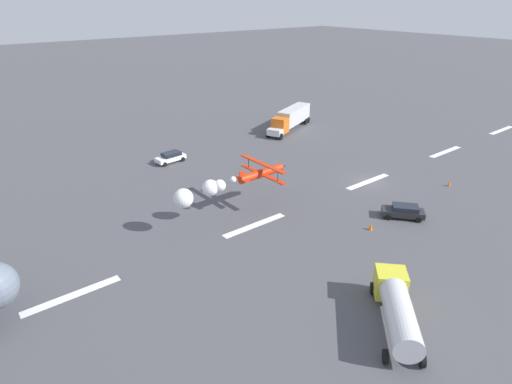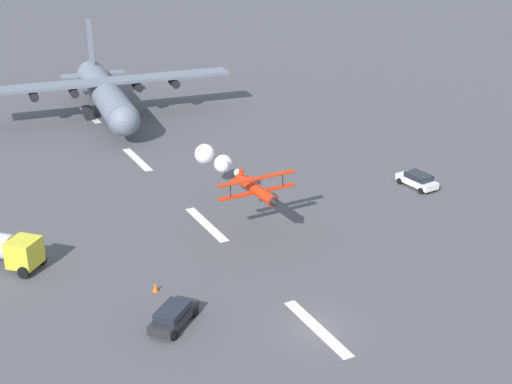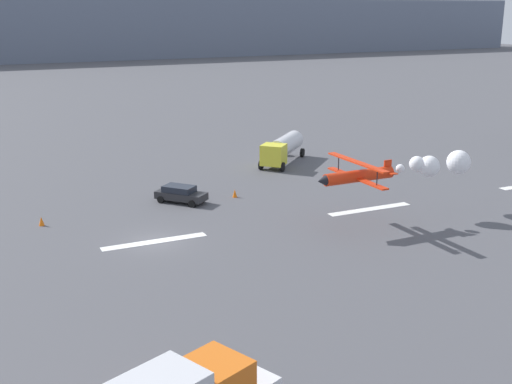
% 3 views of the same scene
% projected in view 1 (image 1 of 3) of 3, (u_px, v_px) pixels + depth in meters
% --- Properties ---
extents(ground_plane, '(440.00, 440.00, 0.00)m').
position_uv_depth(ground_plane, '(368.00, 182.00, 56.39)').
color(ground_plane, '#4C4C51').
rests_on(ground_plane, ground).
extents(runway_stripe_2, '(8.00, 0.90, 0.01)m').
position_uv_depth(runway_stripe_2, '(501.00, 130.00, 77.71)').
color(runway_stripe_2, white).
rests_on(runway_stripe_2, ground).
extents(runway_stripe_3, '(8.00, 0.90, 0.01)m').
position_uv_depth(runway_stripe_3, '(445.00, 152.00, 67.05)').
color(runway_stripe_3, white).
rests_on(runway_stripe_3, ground).
extents(runway_stripe_4, '(8.00, 0.90, 0.01)m').
position_uv_depth(runway_stripe_4, '(368.00, 182.00, 56.38)').
color(runway_stripe_4, white).
rests_on(runway_stripe_4, ground).
extents(runway_stripe_5, '(8.00, 0.90, 0.01)m').
position_uv_depth(runway_stripe_5, '(255.00, 225.00, 45.72)').
color(runway_stripe_5, white).
rests_on(runway_stripe_5, ground).
extents(runway_stripe_6, '(8.00, 0.90, 0.01)m').
position_uv_depth(runway_stripe_6, '(72.00, 295.00, 35.05)').
color(runway_stripe_6, white).
rests_on(runway_stripe_6, ground).
extents(stunt_biplane_red, '(15.06, 7.43, 2.16)m').
position_uv_depth(stunt_biplane_red, '(220.00, 186.00, 44.96)').
color(stunt_biplane_red, red).
extents(semi_truck_orange, '(13.26, 7.81, 3.70)m').
position_uv_depth(semi_truck_orange, '(291.00, 118.00, 77.56)').
color(semi_truck_orange, silver).
rests_on(semi_truck_orange, ground).
extents(fuel_tanker_truck, '(7.90, 7.84, 2.90)m').
position_uv_depth(fuel_tanker_truck, '(397.00, 307.00, 31.16)').
color(fuel_tanker_truck, yellow).
rests_on(fuel_tanker_truck, ground).
extents(followme_car_yellow, '(4.59, 2.36, 1.52)m').
position_uv_depth(followme_car_yellow, '(171.00, 157.00, 62.61)').
color(followme_car_yellow, white).
rests_on(followme_car_yellow, ground).
extents(airport_staff_sedan, '(4.34, 4.61, 1.52)m').
position_uv_depth(airport_staff_sedan, '(404.00, 211.00, 46.96)').
color(airport_staff_sedan, '#262628').
rests_on(airport_staff_sedan, ground).
extents(traffic_cone_near, '(0.44, 0.44, 0.75)m').
position_uv_depth(traffic_cone_near, '(449.00, 183.00, 54.91)').
color(traffic_cone_near, orange).
rests_on(traffic_cone_near, ground).
extents(traffic_cone_far, '(0.44, 0.44, 0.75)m').
position_uv_depth(traffic_cone_far, '(371.00, 227.00, 44.71)').
color(traffic_cone_far, orange).
rests_on(traffic_cone_far, ground).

